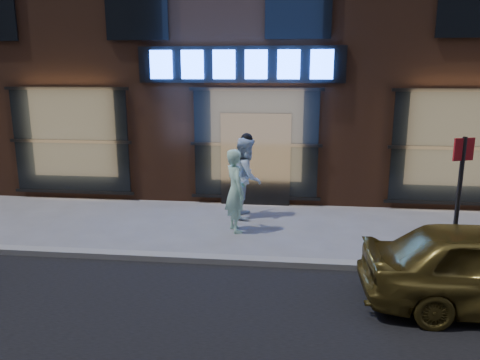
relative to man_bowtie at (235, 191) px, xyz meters
name	(u,v)px	position (x,y,z in m)	size (l,w,h in m)	color
ground	(238,263)	(0.26, -1.78, -0.91)	(90.00, 90.00, 0.00)	slate
curb	(238,260)	(0.26, -1.78, -0.85)	(60.00, 0.25, 0.12)	gray
storefront_building	(266,17)	(0.26, 6.20, 4.23)	(30.20, 8.28, 10.30)	#54301E
man_bowtie	(235,191)	(0.00, 0.00, 0.00)	(0.67, 0.44, 1.83)	#AFE6CC
man_cap	(247,177)	(0.13, 1.11, 0.05)	(0.94, 0.73, 1.94)	white
sign_post	(459,192)	(4.04, -1.68, 0.53)	(0.37, 0.16, 2.39)	#262628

